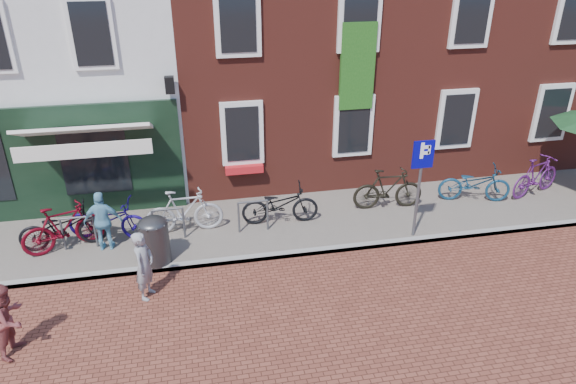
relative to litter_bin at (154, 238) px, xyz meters
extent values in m
plane|color=brown|center=(1.78, -0.30, -0.70)|extent=(80.00, 80.00, 0.00)
cube|color=slate|center=(2.78, 1.20, -0.65)|extent=(24.00, 3.00, 0.10)
cube|color=silver|center=(-3.22, 6.70, 3.80)|extent=(8.00, 8.00, 9.00)
cylinder|color=#353638|center=(0.00, 0.00, -0.13)|extent=(0.63, 0.63, 0.95)
ellipsoid|color=#353638|center=(0.00, 0.00, 0.42)|extent=(0.63, 0.63, 0.29)
cylinder|color=#4C4C4F|center=(6.02, -0.05, 0.58)|extent=(0.07, 0.07, 2.36)
cube|color=#040384|center=(6.02, -0.07, 1.50)|extent=(0.50, 0.04, 0.65)
imported|color=gray|center=(-0.16, -1.09, 0.04)|extent=(0.53, 0.63, 1.48)
imported|color=brown|center=(-2.34, -2.22, -0.01)|extent=(0.69, 0.80, 1.39)
imported|color=#6AADC9|center=(-1.13, 0.77, 0.11)|extent=(0.86, 0.40, 1.43)
imported|color=black|center=(-2.09, 1.05, -0.10)|extent=(1.97, 0.86, 1.00)
imported|color=#560510|center=(-2.03, 0.95, -0.05)|extent=(1.91, 1.15, 1.11)
imported|color=#130657|center=(-1.12, 1.25, -0.10)|extent=(2.01, 1.11, 1.00)
imported|color=#AAAAAD|center=(0.66, 1.20, -0.05)|extent=(1.85, 0.53, 1.11)
imported|color=black|center=(2.99, 1.19, -0.10)|extent=(1.95, 0.79, 1.00)
imported|color=black|center=(5.90, 1.40, -0.05)|extent=(1.88, 0.66, 1.11)
imported|color=navy|center=(8.36, 1.36, -0.10)|extent=(2.01, 1.13, 1.00)
imported|color=#4D1859|center=(10.21, 1.37, -0.05)|extent=(1.92, 1.11, 1.11)
camera|label=1|loc=(0.97, -9.93, 5.81)|focal=32.09mm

